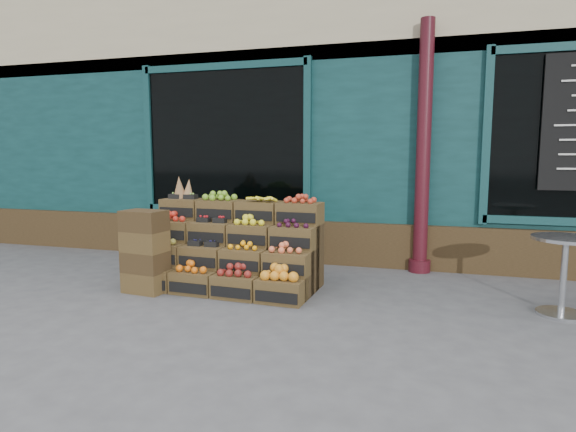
# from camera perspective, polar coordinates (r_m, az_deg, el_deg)

# --- Properties ---
(ground) EXTENTS (60.00, 60.00, 0.00)m
(ground) POSITION_cam_1_polar(r_m,az_deg,el_deg) (4.80, -0.10, -11.22)
(ground) COLOR #4E4E51
(ground) RESTS_ON ground
(shop_facade) EXTENTS (12.00, 6.24, 4.80)m
(shop_facade) POSITION_cam_1_polar(r_m,az_deg,el_deg) (9.61, 8.91, 12.39)
(shop_facade) COLOR #103839
(shop_facade) RESTS_ON ground
(crate_display) EXTENTS (2.06, 1.07, 1.26)m
(crate_display) POSITION_cam_1_polar(r_m,az_deg,el_deg) (5.66, -6.70, -4.35)
(crate_display) COLOR #4C391D
(crate_display) RESTS_ON ground
(spare_crates) EXTENTS (0.49, 0.37, 0.92)m
(spare_crates) POSITION_cam_1_polar(r_m,az_deg,el_deg) (5.58, -16.58, -4.05)
(spare_crates) COLOR #4C391D
(spare_crates) RESTS_ON ground
(bistro_table) EXTENTS (0.60, 0.60, 0.76)m
(bistro_table) POSITION_cam_1_polar(r_m,az_deg,el_deg) (5.26, 29.92, -5.23)
(bistro_table) COLOR silver
(bistro_table) RESTS_ON ground
(shopkeeper) EXTENTS (0.81, 0.63, 1.97)m
(shopkeeper) POSITION_cam_1_polar(r_m,az_deg,el_deg) (7.98, -7.40, 3.33)
(shopkeeper) COLOR #18542E
(shopkeeper) RESTS_ON ground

